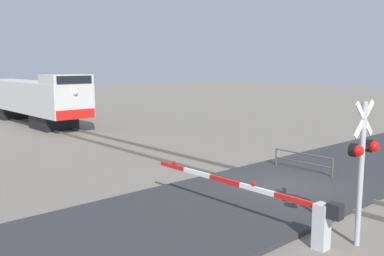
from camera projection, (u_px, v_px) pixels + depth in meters
name	position (u px, v px, depth m)	size (l,w,h in m)	color
ground_plane	(286.00, 188.00, 16.40)	(160.00, 160.00, 0.00)	slate
rail_track_left	(274.00, 190.00, 15.91)	(0.08, 80.00, 0.15)	#59544C
rail_track_right	(296.00, 183.00, 16.86)	(0.08, 80.00, 0.15)	#59544C
road_surface	(286.00, 186.00, 16.38)	(36.00, 6.25, 0.15)	#2D2D30
locomotive	(31.00, 98.00, 34.69)	(2.99, 16.47, 4.10)	black
crossing_signal	(363.00, 158.00, 10.84)	(1.18, 0.33, 3.85)	#ADADB2
crossing_gate	(287.00, 207.00, 11.66)	(0.36, 7.22, 1.32)	silver
guard_railing	(303.00, 160.00, 18.45)	(0.08, 2.93, 0.95)	#4C4742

